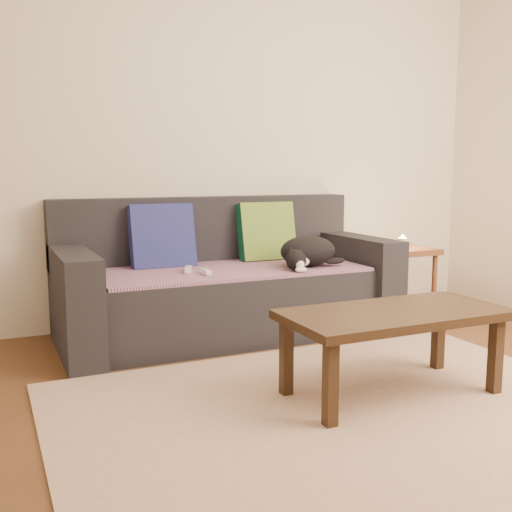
{
  "coord_description": "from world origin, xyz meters",
  "views": [
    {
      "loc": [
        -1.4,
        -1.96,
        1.05
      ],
      "look_at": [
        0.05,
        1.2,
        0.55
      ],
      "focal_mm": 42.0,
      "sensor_mm": 36.0,
      "label": 1
    }
  ],
  "objects_px": {
    "cat": "(307,252)",
    "wii_remote_b": "(188,270)",
    "side_table": "(402,260)",
    "coffee_table": "(392,321)",
    "sofa": "(225,286)",
    "wii_remote_a": "(206,272)"
  },
  "relations": [
    {
      "from": "sofa",
      "to": "wii_remote_b",
      "type": "bearing_deg",
      "value": -156.47
    },
    {
      "from": "side_table",
      "to": "cat",
      "type": "bearing_deg",
      "value": -172.15
    },
    {
      "from": "side_table",
      "to": "coffee_table",
      "type": "xyz_separation_m",
      "value": [
        -1.01,
        -1.22,
        -0.06
      ]
    },
    {
      "from": "sofa",
      "to": "coffee_table",
      "type": "height_order",
      "value": "sofa"
    },
    {
      "from": "cat",
      "to": "side_table",
      "type": "height_order",
      "value": "cat"
    },
    {
      "from": "side_table",
      "to": "wii_remote_a",
      "type": "bearing_deg",
      "value": -175.74
    },
    {
      "from": "cat",
      "to": "wii_remote_b",
      "type": "bearing_deg",
      "value": 166.26
    },
    {
      "from": "cat",
      "to": "wii_remote_b",
      "type": "xyz_separation_m",
      "value": [
        -0.76,
        0.12,
        -0.08
      ]
    },
    {
      "from": "cat",
      "to": "side_table",
      "type": "bearing_deg",
      "value": 2.98
    },
    {
      "from": "wii_remote_b",
      "to": "cat",
      "type": "bearing_deg",
      "value": -78.57
    },
    {
      "from": "cat",
      "to": "wii_remote_a",
      "type": "relative_size",
      "value": 3.01
    },
    {
      "from": "wii_remote_b",
      "to": "coffee_table",
      "type": "relative_size",
      "value": 0.15
    },
    {
      "from": "wii_remote_a",
      "to": "wii_remote_b",
      "type": "distance_m",
      "value": 0.14
    },
    {
      "from": "wii_remote_a",
      "to": "coffee_table",
      "type": "distance_m",
      "value": 1.23
    },
    {
      "from": "cat",
      "to": "wii_remote_b",
      "type": "distance_m",
      "value": 0.77
    },
    {
      "from": "wii_remote_a",
      "to": "cat",
      "type": "bearing_deg",
      "value": -84.98
    },
    {
      "from": "sofa",
      "to": "wii_remote_b",
      "type": "distance_m",
      "value": 0.35
    },
    {
      "from": "sofa",
      "to": "coffee_table",
      "type": "relative_size",
      "value": 2.05
    },
    {
      "from": "side_table",
      "to": "wii_remote_b",
      "type": "bearing_deg",
      "value": 179.94
    },
    {
      "from": "sofa",
      "to": "wii_remote_a",
      "type": "xyz_separation_m",
      "value": [
        -0.22,
        -0.24,
        0.15
      ]
    },
    {
      "from": "wii_remote_a",
      "to": "side_table",
      "type": "bearing_deg",
      "value": -80.51
    },
    {
      "from": "wii_remote_a",
      "to": "coffee_table",
      "type": "bearing_deg",
      "value": -149.95
    }
  ]
}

